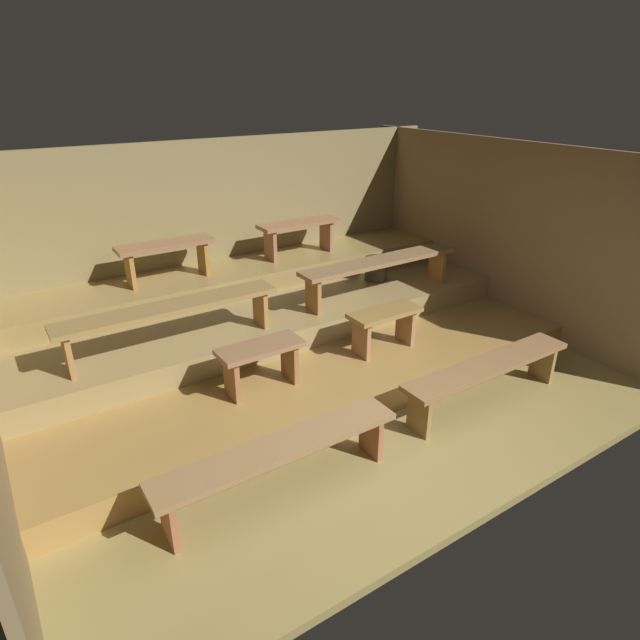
# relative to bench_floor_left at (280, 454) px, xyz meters

# --- Properties ---
(ground) EXTENTS (6.62, 4.99, 0.08)m
(ground) POSITION_rel_bench_floor_left_xyz_m (1.16, 1.45, -0.41)
(ground) COLOR olive
(wall_back) EXTENTS (6.62, 0.06, 2.29)m
(wall_back) POSITION_rel_bench_floor_left_xyz_m (1.16, 3.57, 0.77)
(wall_back) COLOR olive
(wall_back) RESTS_ON ground
(wall_right) EXTENTS (0.06, 4.99, 2.29)m
(wall_right) POSITION_rel_bench_floor_left_xyz_m (4.10, 1.45, 0.77)
(wall_right) COLOR olive
(wall_right) RESTS_ON ground
(platform_lower) EXTENTS (5.82, 3.18, 0.26)m
(platform_lower) POSITION_rel_bench_floor_left_xyz_m (1.16, 1.95, -0.24)
(platform_lower) COLOR olive
(platform_lower) RESTS_ON ground
(platform_middle) EXTENTS (5.82, 2.02, 0.26)m
(platform_middle) POSITION_rel_bench_floor_left_xyz_m (1.16, 2.53, 0.01)
(platform_middle) COLOR olive
(platform_middle) RESTS_ON platform_lower
(platform_upper) EXTENTS (5.82, 0.91, 0.26)m
(platform_upper) POSITION_rel_bench_floor_left_xyz_m (1.16, 3.09, 0.27)
(platform_upper) COLOR olive
(platform_upper) RESTS_ON platform_middle
(bench_floor_left) EXTENTS (2.00, 0.33, 0.46)m
(bench_floor_left) POSITION_rel_bench_floor_left_xyz_m (0.00, 0.00, 0.00)
(bench_floor_left) COLOR olive
(bench_floor_left) RESTS_ON ground
(bench_floor_right) EXTENTS (2.00, 0.33, 0.46)m
(bench_floor_right) POSITION_rel_bench_floor_left_xyz_m (2.32, 0.00, 0.00)
(bench_floor_right) COLOR olive
(bench_floor_right) RESTS_ON ground
(bench_lower_left) EXTENTS (0.81, 0.33, 0.46)m
(bench_lower_left) POSITION_rel_bench_floor_left_xyz_m (0.42, 1.09, 0.21)
(bench_lower_left) COLOR #875F40
(bench_lower_left) RESTS_ON platform_lower
(bench_lower_right) EXTENTS (0.81, 0.33, 0.46)m
(bench_lower_right) POSITION_rel_bench_floor_left_xyz_m (1.90, 1.09, 0.21)
(bench_lower_right) COLOR olive
(bench_lower_right) RESTS_ON platform_lower
(bench_middle_left) EXTENTS (2.17, 0.33, 0.46)m
(bench_middle_left) POSITION_rel_bench_floor_left_xyz_m (-0.14, 1.87, 0.52)
(bench_middle_left) COLOR olive
(bench_middle_left) RESTS_ON platform_middle
(bench_middle_right) EXTENTS (2.17, 0.33, 0.46)m
(bench_middle_right) POSITION_rel_bench_floor_left_xyz_m (2.46, 1.87, 0.52)
(bench_middle_right) COLOR olive
(bench_middle_right) RESTS_ON platform_middle
(bench_upper_left) EXTENTS (1.12, 0.33, 0.46)m
(bench_upper_left) POSITION_rel_bench_floor_left_xyz_m (0.26, 3.10, 0.75)
(bench_upper_left) COLOR #8B5F3E
(bench_upper_left) RESTS_ON platform_upper
(bench_upper_right) EXTENTS (1.12, 0.33, 0.46)m
(bench_upper_right) POSITION_rel_bench_floor_left_xyz_m (2.06, 3.10, 0.75)
(bench_upper_right) COLOR #90623F
(bench_upper_right) RESTS_ON platform_upper
(pail_middle) EXTENTS (0.29, 0.29, 0.30)m
(pail_middle) POSITION_rel_bench_floor_left_xyz_m (2.76, 2.32, 0.30)
(pail_middle) COLOR #332D28
(pail_middle) RESTS_ON platform_middle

